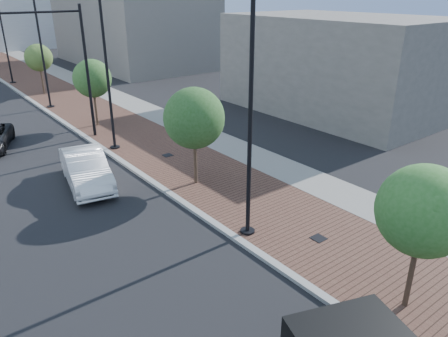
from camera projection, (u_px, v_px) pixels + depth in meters
sidewalk at (62, 90)px, 40.06m from camera, size 7.00×140.00×0.12m
concrete_strip at (90, 86)px, 41.58m from camera, size 2.40×140.00×0.13m
curb at (23, 95)px, 38.08m from camera, size 0.30×140.00×0.14m
white_sedan at (86, 169)px, 20.45m from camera, size 2.68×5.33×1.68m
pedestrian at (170, 111)px, 30.19m from camera, size 0.69×0.58×1.61m
streetlight_1 at (248, 127)px, 14.82m from camera, size 1.44×0.56×9.21m
streetlight_2 at (107, 67)px, 23.45m from camera, size 1.72×0.56×9.28m
streetlight_3 at (41, 52)px, 32.33m from camera, size 1.44×0.56×9.21m
streetlight_4 at (3, 34)px, 40.96m from camera, size 1.72×0.56×9.28m
traffic_mast at (71, 59)px, 25.07m from camera, size 5.09×0.20×8.00m
tree_0 at (424, 210)px, 11.54m from camera, size 2.57×2.56×4.55m
tree_1 at (195, 118)px, 19.53m from camera, size 2.82×2.82×4.75m
tree_2 at (93, 78)px, 28.29m from camera, size 2.54×2.51×4.57m
tree_3 at (39, 58)px, 37.06m from camera, size 2.38×2.33×4.45m
commercial_block_ne at (132, 31)px, 52.88m from camera, size 12.00×22.00×8.00m
commercial_block_e at (337, 64)px, 32.32m from camera, size 10.00×16.00×7.00m
utility_cover_1 at (319, 238)px, 16.07m from camera, size 0.50×0.50×0.02m
utility_cover_2 at (168, 155)px, 24.10m from camera, size 0.50×0.50×0.02m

